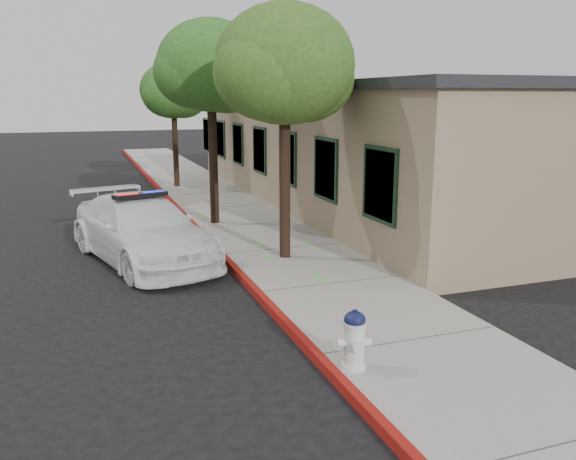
% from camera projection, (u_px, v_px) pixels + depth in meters
% --- Properties ---
extents(ground, '(120.00, 120.00, 0.00)m').
position_uv_depth(ground, '(256.00, 299.00, 11.36)').
color(ground, black).
rests_on(ground, ground).
extents(sidewalk, '(3.20, 60.00, 0.15)m').
position_uv_depth(sidewalk, '(283.00, 251.00, 14.63)').
color(sidewalk, gray).
rests_on(sidewalk, ground).
extents(red_curb, '(0.14, 60.00, 0.16)m').
position_uv_depth(red_curb, '(222.00, 256.00, 14.12)').
color(red_curb, '#A01911').
rests_on(red_curb, ground).
extents(clapboard_building, '(7.30, 20.89, 4.24)m').
position_uv_depth(clapboard_building, '(360.00, 145.00, 21.36)').
color(clapboard_building, '#8D795C').
rests_on(clapboard_building, ground).
extents(police_car, '(3.51, 5.67, 1.65)m').
position_uv_depth(police_car, '(142.00, 230.00, 13.86)').
color(police_car, white).
rests_on(police_car, ground).
extents(fire_hydrant, '(0.49, 0.43, 0.85)m').
position_uv_depth(fire_hydrant, '(354.00, 339.00, 8.08)').
color(fire_hydrant, silver).
rests_on(fire_hydrant, sidewalk).
extents(street_tree_near, '(3.35, 3.12, 5.71)m').
position_uv_depth(street_tree_near, '(285.00, 70.00, 12.89)').
color(street_tree_near, black).
rests_on(street_tree_near, sidewalk).
extents(street_tree_mid, '(3.35, 3.07, 5.86)m').
position_uv_depth(street_tree_mid, '(211.00, 70.00, 16.65)').
color(street_tree_mid, black).
rests_on(street_tree_mid, sidewalk).
extents(street_tree_far, '(2.80, 2.72, 5.09)m').
position_uv_depth(street_tree_far, '(174.00, 93.00, 23.84)').
color(street_tree_far, black).
rests_on(street_tree_far, sidewalk).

